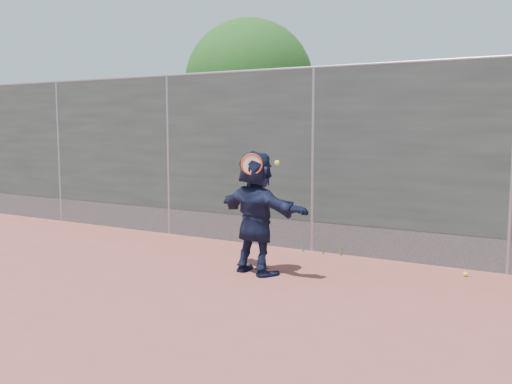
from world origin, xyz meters
The scene contains 7 objects.
ground centered at (0.00, 0.00, 0.00)m, with size 80.00×80.00×0.00m, color #9E4C42.
player centered at (-0.07, 1.77, 0.86)m, with size 1.60×0.51×1.73m, color #131A35.
ball_ground centered at (2.52, 3.07, 0.03)m, with size 0.07×0.07×0.07m, color yellow.
fence centered at (0.00, 3.50, 1.58)m, with size 20.00×0.06×3.03m.
swing_action centered at (0.02, 1.56, 1.54)m, with size 0.59×0.19×0.51m.
tree_left centered at (-2.85, 6.55, 2.94)m, with size 3.15×3.00×4.53m.
weed_clump centered at (0.29, 3.38, 0.13)m, with size 0.68×0.07×0.30m.
Camera 1 is at (3.87, -5.02, 2.06)m, focal length 40.00 mm.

